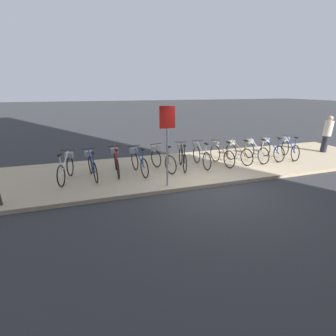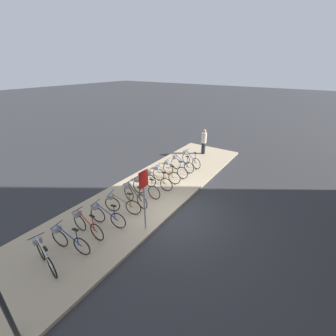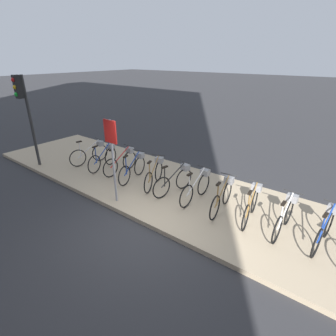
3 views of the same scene
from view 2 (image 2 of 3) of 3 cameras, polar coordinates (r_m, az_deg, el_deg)
ground_plane at (r=9.30m, az=1.34°, el=-11.72°), size 120.00×120.00×0.00m
sidewalk at (r=10.19m, az=-7.44°, el=-7.93°), size 16.29×3.66×0.12m
parked_bicycle_0 at (r=7.82m, az=-28.97°, el=-18.64°), size 0.47×1.53×0.95m
parked_bicycle_1 at (r=8.05m, az=-24.10°, el=-16.13°), size 0.48×1.53×0.95m
parked_bicycle_2 at (r=8.45m, az=-20.12°, el=-13.19°), size 0.46×1.55×0.95m
parked_bicycle_3 at (r=8.67m, az=-15.65°, el=-11.39°), size 0.49×1.53×0.95m
parked_bicycle_4 at (r=9.17m, az=-12.01°, el=-8.79°), size 0.64×1.47×0.95m
parked_bicycle_5 at (r=9.64m, az=-8.70°, el=-6.69°), size 0.47×1.53×0.95m
parked_bicycle_6 at (r=10.13m, az=-6.01°, el=-4.85°), size 0.46×1.55×0.95m
parked_bicycle_7 at (r=10.66m, az=-3.02°, el=-3.14°), size 0.46×1.54×0.95m
parked_bicycle_8 at (r=11.23m, az=-0.88°, el=-1.57°), size 0.46×1.54×0.95m
parked_bicycle_9 at (r=11.82m, az=1.44°, el=-0.16°), size 0.46×1.55×0.95m
parked_bicycle_10 at (r=12.47m, az=3.30°, el=1.19°), size 0.46×1.54×0.95m
parked_bicycle_11 at (r=13.10m, az=5.61°, el=2.30°), size 0.64×1.47×0.95m
pedestrian at (r=14.95m, az=9.08°, el=6.75°), size 0.34×0.34×1.64m
sign_post at (r=7.57m, az=-6.15°, el=-5.80°), size 0.44×0.07×2.32m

